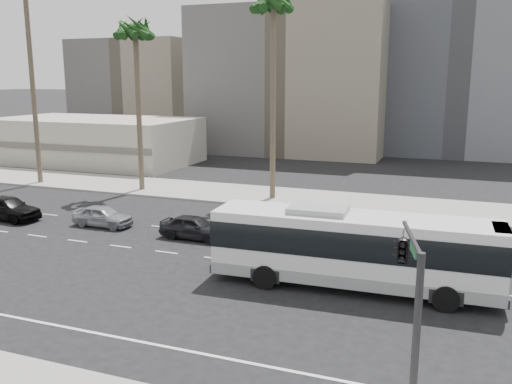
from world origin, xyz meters
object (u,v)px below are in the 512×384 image
at_px(car_a, 194,227).
at_px(car_b, 103,216).
at_px(city_bus, 353,247).
at_px(palm_near, 274,7).
at_px(palm_mid, 135,34).
at_px(car_c, 8,208).
at_px(traffic_signal, 404,255).

distance_m(car_a, car_b, 6.84).
bearing_deg(car_b, city_bus, -105.12).
relative_size(city_bus, palm_near, 0.80).
bearing_deg(car_a, palm_mid, 44.73).
distance_m(car_c, palm_mid, 17.04).
bearing_deg(palm_near, car_b, -123.96).
bearing_deg(city_bus, palm_near, 118.18).
bearing_deg(car_a, traffic_signal, -134.06).
height_order(palm_near, palm_mid, palm_near).
bearing_deg(car_c, palm_near, -45.55).
relative_size(car_c, traffic_signal, 0.86).
bearing_deg(car_a, car_c, 92.77).
distance_m(traffic_signal, palm_mid, 35.21).
distance_m(car_a, palm_mid, 19.64).
bearing_deg(city_bus, traffic_signal, -73.40).
bearing_deg(car_b, car_a, -92.77).
xyz_separation_m(car_c, traffic_signal, (27.24, -12.86, 3.87)).
distance_m(car_c, traffic_signal, 30.37).
height_order(city_bus, car_c, city_bus).
distance_m(car_a, palm_near, 18.25).
relative_size(car_a, car_b, 1.05).
bearing_deg(traffic_signal, car_a, 122.17).
distance_m(car_a, car_c, 13.91).
bearing_deg(car_c, car_a, -83.42).
bearing_deg(car_b, car_c, 97.40).
bearing_deg(car_c, palm_mid, -10.98).
height_order(car_c, traffic_signal, traffic_signal).
relative_size(car_a, palm_near, 0.26).
bearing_deg(palm_mid, car_c, -105.68).
relative_size(traffic_signal, palm_mid, 0.39).
bearing_deg(palm_near, palm_mid, -176.37).
xyz_separation_m(city_bus, car_a, (-10.34, 4.42, -1.22)).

